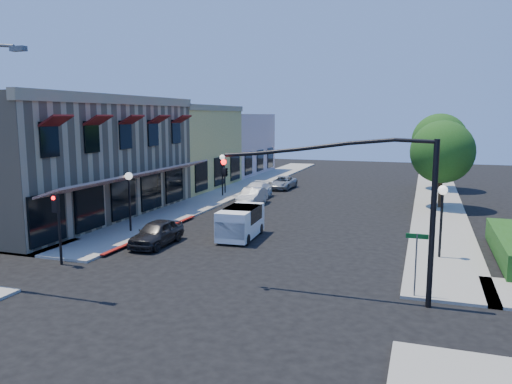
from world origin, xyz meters
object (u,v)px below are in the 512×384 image
(parked_car_b, at_px, (252,197))
(parked_car_c, at_px, (256,191))
(white_van, at_px, (240,221))
(lamppost_right_near, at_px, (442,203))
(secondary_signal, at_px, (57,216))
(parked_car_d, at_px, (282,183))
(lamppost_left_near, at_px, (129,187))
(lamppost_right_far, at_px, (436,169))
(signal_mast_arm, at_px, (371,191))
(street_name_sign, at_px, (416,255))
(street_tree_b, at_px, (440,141))
(parked_car_a, at_px, (157,233))
(street_tree_a, at_px, (442,152))
(lamppost_left_far, at_px, (222,165))

(parked_car_b, xyz_separation_m, parked_car_c, (-0.64, 2.83, -0.01))
(white_van, bearing_deg, lamppost_right_near, -4.58)
(secondary_signal, relative_size, parked_car_d, 0.79)
(lamppost_left_near, bearing_deg, secondary_signal, -85.66)
(lamppost_right_far, relative_size, white_van, 0.89)
(lamppost_left_near, bearing_deg, signal_mast_arm, -24.37)
(street_name_sign, distance_m, lamppost_right_near, 5.98)
(street_tree_b, distance_m, secondary_signal, 34.97)
(white_van, distance_m, parked_car_c, 13.47)
(parked_car_a, relative_size, parked_car_b, 0.97)
(street_tree_a, relative_size, parked_car_c, 1.44)
(secondary_signal, xyz_separation_m, street_name_sign, (15.50, 0.79, -0.62))
(signal_mast_arm, height_order, lamppost_left_near, signal_mast_arm)
(lamppost_left_far, bearing_deg, street_tree_b, 30.03)
(street_tree_b, height_order, parked_car_c, street_tree_b)
(secondary_signal, xyz_separation_m, parked_car_d, (3.02, 26.67, -1.73))
(lamppost_right_far, bearing_deg, street_name_sign, -92.63)
(street_name_sign, height_order, lamppost_left_near, lamppost_left_near)
(lamppost_right_near, relative_size, parked_car_c, 0.79)
(street_tree_b, relative_size, lamppost_left_near, 1.97)
(parked_car_c, distance_m, parked_car_d, 6.27)
(street_name_sign, distance_m, lamppost_left_far, 25.48)
(signal_mast_arm, distance_m, lamppost_right_near, 7.15)
(lamppost_right_far, relative_size, parked_car_c, 0.79)
(street_tree_a, distance_m, lamppost_right_near, 14.08)
(street_name_sign, xyz_separation_m, parked_car_a, (-13.11, 3.80, -1.03))
(street_tree_a, relative_size, street_name_sign, 2.59)
(lamppost_left_near, bearing_deg, lamppost_right_near, 0.00)
(parked_car_d, bearing_deg, street_tree_a, -21.36)
(street_name_sign, height_order, lamppost_left_far, lamppost_left_far)
(street_name_sign, distance_m, lamppost_left_near, 17.05)
(lamppost_right_near, relative_size, lamppost_right_far, 1.00)
(street_tree_a, bearing_deg, parked_car_b, -167.56)
(parked_car_b, xyz_separation_m, parked_car_d, (-0.18, 9.08, -0.07))
(signal_mast_arm, xyz_separation_m, parked_car_a, (-11.46, 4.50, -3.42))
(secondary_signal, relative_size, parked_car_a, 0.85)
(secondary_signal, bearing_deg, parked_car_d, 83.54)
(street_tree_b, height_order, lamppost_left_near, street_tree_b)
(street_tree_a, distance_m, lamppost_right_far, 2.49)
(street_tree_a, height_order, lamppost_left_near, street_tree_a)
(lamppost_left_near, height_order, parked_car_d, lamppost_left_near)
(lamppost_left_near, xyz_separation_m, lamppost_right_far, (17.00, 16.00, 0.00))
(street_tree_b, height_order, lamppost_left_far, street_tree_b)
(parked_car_a, bearing_deg, white_van, 37.39)
(street_tree_b, distance_m, parked_car_a, 29.98)
(lamppost_right_near, height_order, parked_car_c, lamppost_right_near)
(secondary_signal, distance_m, white_van, 9.68)
(parked_car_a, distance_m, parked_car_c, 15.83)
(lamppost_right_near, xyz_separation_m, white_van, (-10.44, 0.84, -1.73))
(parked_car_a, distance_m, parked_car_b, 13.02)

